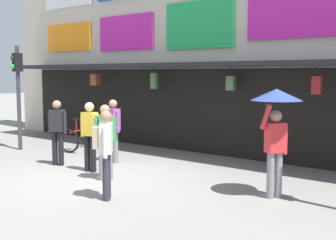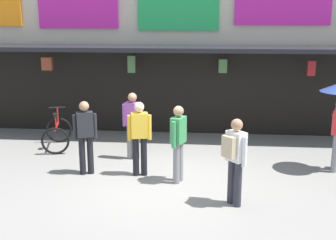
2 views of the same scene
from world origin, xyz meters
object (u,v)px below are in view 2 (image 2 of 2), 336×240
Objects in this scene: pedestrian_in_green at (85,134)px; pedestrian_in_red at (133,122)px; pedestrian_in_purple at (178,140)px; pedestrian_in_white at (140,135)px; bicycle_parked at (57,134)px; pedestrian_in_black at (235,156)px.

pedestrian_in_green is 1.44m from pedestrian_in_red.
pedestrian_in_purple is 1.00× the size of pedestrian_in_green.
pedestrian_in_white is 1.22m from pedestrian_in_green.
pedestrian_in_red is at bearing 107.11° from pedestrian_in_white.
pedestrian_in_purple reaches higher than bicycle_parked.
pedestrian_in_green is at bearing -127.39° from pedestrian_in_red.
pedestrian_in_black is (4.54, -3.21, 0.59)m from bicycle_parked.
pedestrian_in_red is (2.20, -0.70, 0.55)m from bicycle_parked.
pedestrian_in_black is (3.22, -1.37, 0.04)m from pedestrian_in_green.
pedestrian_in_black is 3.44m from pedestrian_in_red.
bicycle_parked is at bearing 147.93° from pedestrian_in_purple.
pedestrian_in_green is 1.00× the size of pedestrian_in_black.
pedestrian_in_purple is 1.55m from pedestrian_in_black.
pedestrian_in_white is at bearing 145.17° from pedestrian_in_black.
pedestrian_in_green is at bearing 171.84° from pedestrian_in_purple.
pedestrian_in_white is at bearing 1.06° from pedestrian_in_green.
pedestrian_in_green is at bearing 156.96° from pedestrian_in_black.
bicycle_parked is at bearing 144.73° from pedestrian_in_black.
pedestrian_in_black is 1.00× the size of pedestrian_in_red.
pedestrian_in_white and pedestrian_in_purple have the same top height.
bicycle_parked is 0.78× the size of pedestrian_in_white.
pedestrian_in_purple is (0.88, -0.32, 0.00)m from pedestrian_in_white.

